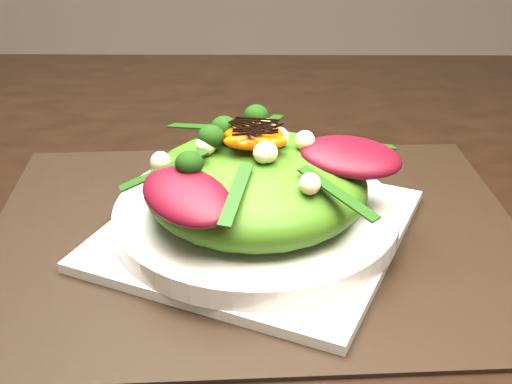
{
  "coord_description": "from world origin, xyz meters",
  "views": [
    {
      "loc": [
        -0.08,
        -0.67,
        1.09
      ],
      "look_at": [
        -0.09,
        -0.12,
        0.8
      ],
      "focal_mm": 48.0,
      "sensor_mm": 36.0,
      "label": 1
    }
  ],
  "objects_px": {
    "dining_table": "(335,194)",
    "salad_bowl": "(256,215)",
    "plate_base": "(256,229)",
    "lettuce_mound": "(256,185)",
    "orange_segment": "(256,140)",
    "placemat": "(256,235)"
  },
  "relations": [
    {
      "from": "salad_bowl",
      "to": "dining_table",
      "type": "bearing_deg",
      "value": 54.72
    },
    {
      "from": "salad_bowl",
      "to": "plate_base",
      "type": "bearing_deg",
      "value": 0.0
    },
    {
      "from": "placemat",
      "to": "salad_bowl",
      "type": "xyz_separation_m",
      "value": [
        0.0,
        0.0,
        0.02
      ]
    },
    {
      "from": "orange_segment",
      "to": "lettuce_mound",
      "type": "bearing_deg",
      "value": -90.98
    },
    {
      "from": "salad_bowl",
      "to": "orange_segment",
      "type": "height_order",
      "value": "orange_segment"
    },
    {
      "from": "placemat",
      "to": "salad_bowl",
      "type": "height_order",
      "value": "salad_bowl"
    },
    {
      "from": "dining_table",
      "to": "orange_segment",
      "type": "relative_size",
      "value": 28.89
    },
    {
      "from": "placemat",
      "to": "orange_segment",
      "type": "bearing_deg",
      "value": 89.02
    },
    {
      "from": "placemat",
      "to": "lettuce_mound",
      "type": "height_order",
      "value": "lettuce_mound"
    },
    {
      "from": "placemat",
      "to": "lettuce_mound",
      "type": "bearing_deg",
      "value": 26.57
    },
    {
      "from": "plate_base",
      "to": "orange_segment",
      "type": "height_order",
      "value": "orange_segment"
    },
    {
      "from": "plate_base",
      "to": "orange_segment",
      "type": "xyz_separation_m",
      "value": [
        0.0,
        0.01,
        0.09
      ]
    },
    {
      "from": "dining_table",
      "to": "salad_bowl",
      "type": "xyz_separation_m",
      "value": [
        -0.09,
        -0.12,
        0.04
      ]
    },
    {
      "from": "orange_segment",
      "to": "salad_bowl",
      "type": "bearing_deg",
      "value": -90.98
    },
    {
      "from": "dining_table",
      "to": "salad_bowl",
      "type": "relative_size",
      "value": 6.12
    },
    {
      "from": "plate_base",
      "to": "orange_segment",
      "type": "relative_size",
      "value": 4.62
    },
    {
      "from": "dining_table",
      "to": "lettuce_mound",
      "type": "height_order",
      "value": "dining_table"
    },
    {
      "from": "plate_base",
      "to": "lettuce_mound",
      "type": "distance_m",
      "value": 0.05
    },
    {
      "from": "dining_table",
      "to": "lettuce_mound",
      "type": "distance_m",
      "value": 0.17
    },
    {
      "from": "plate_base",
      "to": "lettuce_mound",
      "type": "height_order",
      "value": "lettuce_mound"
    },
    {
      "from": "lettuce_mound",
      "to": "plate_base",
      "type": "bearing_deg",
      "value": -153.43
    },
    {
      "from": "dining_table",
      "to": "plate_base",
      "type": "xyz_separation_m",
      "value": [
        -0.09,
        -0.12,
        0.03
      ]
    }
  ]
}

